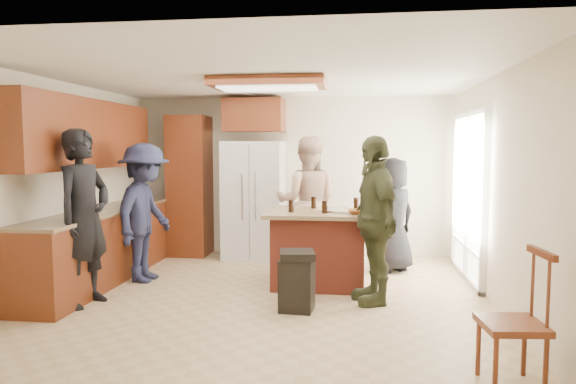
# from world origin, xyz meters

# --- Properties ---
(person_front_left) EXTENTS (0.66, 0.80, 1.91)m
(person_front_left) POSITION_xyz_m (-1.90, -0.49, 0.96)
(person_front_left) COLOR black
(person_front_left) RESTS_ON ground
(person_behind_left) EXTENTS (0.93, 0.60, 1.87)m
(person_behind_left) POSITION_xyz_m (0.32, 1.59, 0.93)
(person_behind_left) COLOR tan
(person_behind_left) RESTS_ON ground
(person_behind_right) EXTENTS (0.91, 0.87, 1.57)m
(person_behind_right) POSITION_xyz_m (1.51, 1.45, 0.79)
(person_behind_right) COLOR black
(person_behind_right) RESTS_ON ground
(person_side_right) EXTENTS (0.83, 1.19, 1.84)m
(person_side_right) POSITION_xyz_m (1.20, -0.00, 0.92)
(person_side_right) COLOR #3A3E24
(person_side_right) RESTS_ON ground
(person_counter) EXTENTS (0.61, 1.17, 1.76)m
(person_counter) POSITION_xyz_m (-1.66, 0.55, 0.88)
(person_counter) COLOR #1C1F38
(person_counter) RESTS_ON ground
(left_cabinetry) EXTENTS (0.64, 3.00, 2.30)m
(left_cabinetry) POSITION_xyz_m (-2.24, 0.40, 0.96)
(left_cabinetry) COLOR maroon
(left_cabinetry) RESTS_ON ground
(back_wall_units) EXTENTS (1.80, 0.60, 2.45)m
(back_wall_units) POSITION_xyz_m (-1.33, 2.20, 1.38)
(back_wall_units) COLOR maroon
(back_wall_units) RESTS_ON ground
(refrigerator) EXTENTS (0.90, 0.76, 1.80)m
(refrigerator) POSITION_xyz_m (-0.55, 2.12, 0.90)
(refrigerator) COLOR white
(refrigerator) RESTS_ON ground
(kitchen_island) EXTENTS (1.28, 1.03, 0.93)m
(kitchen_island) POSITION_xyz_m (0.56, 0.63, 0.47)
(kitchen_island) COLOR #A23A2A
(kitchen_island) RESTS_ON ground
(island_items) EXTENTS (0.92, 0.64, 0.15)m
(island_items) POSITION_xyz_m (0.79, 0.54, 0.97)
(island_items) COLOR silver
(island_items) RESTS_ON kitchen_island
(trash_bin) EXTENTS (0.41, 0.41, 0.63)m
(trash_bin) POSITION_xyz_m (0.40, -0.40, 0.32)
(trash_bin) COLOR black
(trash_bin) RESTS_ON ground
(spindle_chair) EXTENTS (0.46, 0.46, 0.99)m
(spindle_chair) POSITION_xyz_m (2.13, -1.91, 0.45)
(spindle_chair) COLOR maroon
(spindle_chair) RESTS_ON ground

